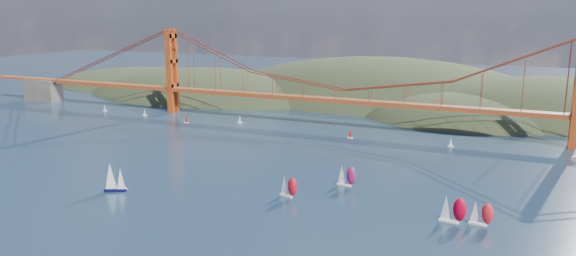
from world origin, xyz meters
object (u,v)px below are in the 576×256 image
(racer_0, at_px, (288,186))
(racer_1, at_px, (452,209))
(racer_2, at_px, (481,213))
(racer_rwb, at_px, (346,175))
(sloop_navy, at_px, (113,178))

(racer_0, xyz_separation_m, racer_1, (58.97, -1.46, 0.51))
(racer_0, bearing_deg, racer_1, 15.39)
(racer_0, relative_size, racer_1, 0.89)
(racer_2, distance_m, racer_rwb, 56.24)
(sloop_navy, relative_size, racer_1, 1.24)
(sloop_navy, bearing_deg, racer_rwb, 2.47)
(sloop_navy, height_order, racer_1, sloop_navy)
(sloop_navy, relative_size, racer_2, 1.42)
(sloop_navy, distance_m, racer_1, 123.81)
(racer_0, distance_m, racer_1, 58.99)
(sloop_navy, height_order, racer_2, sloop_navy)
(sloop_navy, xyz_separation_m, racer_2, (131.00, 20.87, -1.33))
(racer_0, relative_size, racer_rwb, 0.96)
(racer_1, bearing_deg, sloop_navy, -163.22)
(sloop_navy, bearing_deg, racer_0, -7.29)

